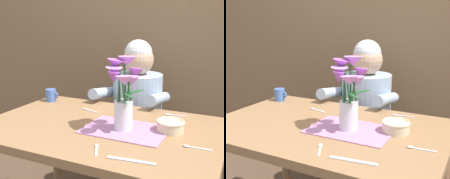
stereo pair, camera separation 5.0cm
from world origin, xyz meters
TOP-DOWN VIEW (x-y plane):
  - wood_panel_backdrop at (0.00, 1.05)m, footprint 4.00×0.10m
  - dining_table at (0.00, 0.00)m, footprint 1.20×0.80m
  - seated_person at (-0.04, 0.62)m, footprint 0.45×0.47m
  - striped_placemat at (0.14, -0.01)m, footprint 0.40×0.28m
  - flower_vase at (0.13, -0.01)m, footprint 0.20×0.25m
  - ceramic_bowl at (0.34, 0.07)m, footprint 0.14×0.14m
  - dinner_knife at (0.28, -0.30)m, footprint 0.19×0.04m
  - ceramic_mug at (-0.51, 0.27)m, footprint 0.09×0.07m
  - spoon_0 at (0.47, -0.08)m, footprint 0.12×0.02m
  - spoon_1 at (-0.19, 0.20)m, footprint 0.12×0.05m
  - spoon_2 at (0.11, -0.26)m, footprint 0.07×0.11m
  - spoon_3 at (0.28, 0.32)m, footprint 0.12×0.03m

SIDE VIEW (x-z plane):
  - seated_person at x=-0.04m, z-range 0.00..1.13m
  - dining_table at x=0.00m, z-range 0.27..1.01m
  - striped_placemat at x=0.14m, z-range 0.74..0.74m
  - dinner_knife at x=0.28m, z-range 0.74..0.74m
  - spoon_0 at x=0.47m, z-range 0.74..0.75m
  - spoon_1 at x=-0.19m, z-range 0.74..0.75m
  - spoon_2 at x=0.11m, z-range 0.74..0.75m
  - spoon_3 at x=0.28m, z-range 0.74..0.75m
  - ceramic_bowl at x=0.34m, z-range 0.74..0.80m
  - ceramic_mug at x=-0.51m, z-range 0.74..0.82m
  - flower_vase at x=0.13m, z-range 0.76..1.12m
  - wood_panel_backdrop at x=0.00m, z-range 0.00..2.50m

